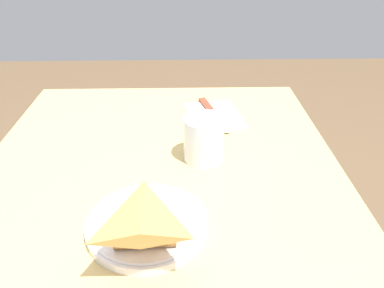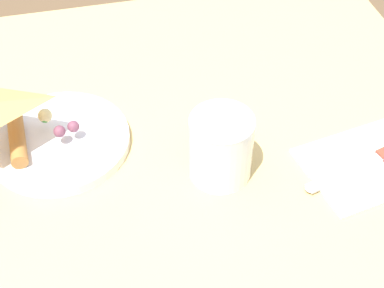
{
  "view_description": "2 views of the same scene",
  "coord_description": "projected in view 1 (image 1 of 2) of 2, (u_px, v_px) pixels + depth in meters",
  "views": [
    {
      "loc": [
        0.64,
        0.05,
        1.2
      ],
      "look_at": [
        -0.03,
        0.07,
        0.8
      ],
      "focal_mm": 35.0,
      "sensor_mm": 36.0,
      "label": 1
    },
    {
      "loc": [
        0.1,
        0.64,
        1.37
      ],
      "look_at": [
        -0.04,
        0.05,
        0.76
      ],
      "focal_mm": 55.0,
      "sensor_mm": 36.0,
      "label": 2
    }
  ],
  "objects": [
    {
      "name": "napkin_folded",
      "position": [
        213.0,
        116.0,
        1.02
      ],
      "size": [
        0.2,
        0.17,
        0.0
      ],
      "rotation": [
        0.0,
        0.0,
        0.17
      ],
      "color": "white",
      "rests_on": "dining_table"
    },
    {
      "name": "dining_table",
      "position": [
        162.0,
        219.0,
        0.85
      ],
      "size": [
        0.96,
        0.79,
        0.74
      ],
      "color": "#DBB770",
      "rests_on": "ground_plane"
    },
    {
      "name": "milk_glass",
      "position": [
        204.0,
        140.0,
        0.82
      ],
      "size": [
        0.09,
        0.09,
        0.1
      ],
      "color": "white",
      "rests_on": "dining_table"
    },
    {
      "name": "plate_pizza",
      "position": [
        147.0,
        221.0,
        0.65
      ],
      "size": [
        0.21,
        0.21,
        0.05
      ],
      "color": "white",
      "rests_on": "dining_table"
    },
    {
      "name": "butter_knife",
      "position": [
        212.0,
        112.0,
        1.03
      ],
      "size": [
        0.21,
        0.07,
        0.01
      ],
      "rotation": [
        0.0,
        0.0,
        0.27
      ],
      "color": "#99422D",
      "rests_on": "napkin_folded"
    }
  ]
}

